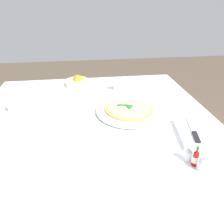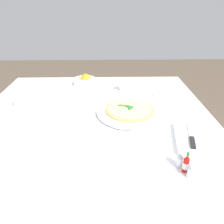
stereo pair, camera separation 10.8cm
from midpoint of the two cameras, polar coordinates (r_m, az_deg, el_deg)
The scene contains 13 objects.
ground_plane at distance 1.59m, azimuth -5.71°, elevation -26.06°, with size 8.00×8.00×0.00m, color brown.
dining_table at distance 1.14m, azimuth -7.24°, elevation -7.21°, with size 1.21×1.21×0.76m.
pizza_plate at distance 1.10m, azimuth 1.80°, elevation 0.23°, with size 0.34×0.34×0.02m.
pizza at distance 1.10m, azimuth 1.80°, elevation 0.88°, with size 0.25×0.25×0.02m.
coffee_cup_left_edge at distance 1.37m, azimuth -0.35°, elevation 6.97°, with size 0.13×0.13×0.06m.
coffee_cup_back_corner at distance 1.24m, azimuth -26.90°, elevation 1.24°, with size 0.13×0.13×0.07m.
napkin_folded at distance 0.98m, azimuth 18.11°, elevation -5.61°, with size 0.24×0.17×0.02m.
dinner_knife at distance 0.97m, azimuth 18.21°, elevation -4.84°, with size 0.19×0.07×0.01m.
citrus_bowl at distance 1.48m, azimuth -11.34°, elevation 7.95°, with size 0.15×0.15×0.07m.
hot_sauce_bottle at distance 0.80m, azimuth 18.03°, elevation -11.80°, with size 0.02×0.02×0.08m.
salt_shaker at distance 0.82m, azimuth 16.50°, elevation -11.16°, with size 0.03×0.03×0.06m.
pepper_shaker at distance 0.79m, azimuth 19.43°, elevation -13.45°, with size 0.03×0.03×0.06m.
menu_card at distance 1.30m, azimuth 9.43°, elevation 5.38°, with size 0.05×0.08×0.06m.
Camera 1 is at (-0.92, 0.03, 1.29)m, focal length 33.90 mm.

